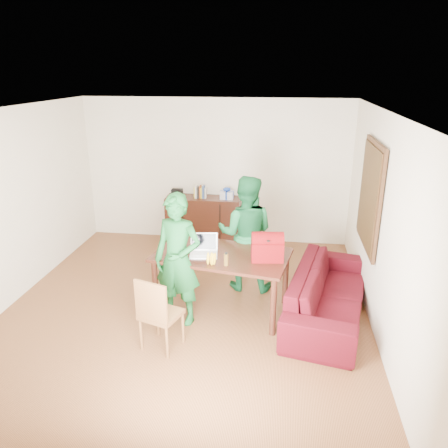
# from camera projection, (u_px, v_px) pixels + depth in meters

# --- Properties ---
(room) EXTENTS (5.20, 5.70, 2.90)m
(room) POSITION_uv_depth(u_px,v_px,m) (186.00, 218.00, 5.80)
(room) COLOR #4A2912
(room) RESTS_ON ground
(table) EXTENTS (1.92, 1.30, 0.83)m
(table) POSITION_uv_depth(u_px,v_px,m) (222.00, 261.00, 5.91)
(table) COLOR black
(table) RESTS_ON ground
(chair) EXTENTS (0.54, 0.52, 0.94)m
(chair) POSITION_uv_depth(u_px,v_px,m) (161.00, 327.00, 5.21)
(chair) COLOR brown
(chair) RESTS_ON ground
(person_near) EXTENTS (0.72, 0.55, 1.75)m
(person_near) POSITION_uv_depth(u_px,v_px,m) (178.00, 260.00, 5.58)
(person_near) COLOR #125221
(person_near) RESTS_ON ground
(person_far) EXTENTS (0.88, 0.71, 1.75)m
(person_far) POSITION_uv_depth(u_px,v_px,m) (246.00, 233.00, 6.47)
(person_far) COLOR #145B2D
(person_far) RESTS_ON ground
(laptop) EXTENTS (0.39, 0.30, 0.26)m
(laptop) POSITION_uv_depth(u_px,v_px,m) (204.00, 252.00, 5.80)
(laptop) COLOR white
(laptop) RESTS_ON table
(bananas) EXTENTS (0.19, 0.15, 0.06)m
(bananas) POSITION_uv_depth(u_px,v_px,m) (211.00, 262.00, 5.54)
(bananas) COLOR gold
(bananas) RESTS_ON table
(bottle) EXTENTS (0.06, 0.06, 0.18)m
(bottle) POSITION_uv_depth(u_px,v_px,m) (226.00, 259.00, 5.50)
(bottle) COLOR brown
(bottle) RESTS_ON table
(red_bag) EXTENTS (0.43, 0.29, 0.30)m
(red_bag) POSITION_uv_depth(u_px,v_px,m) (267.00, 249.00, 5.63)
(red_bag) COLOR #6C0807
(red_bag) RESTS_ON table
(sofa) EXTENTS (1.35, 2.42, 0.67)m
(sofa) POSITION_uv_depth(u_px,v_px,m) (329.00, 293.00, 5.88)
(sofa) COLOR #410817
(sofa) RESTS_ON ground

